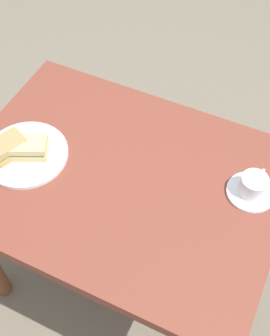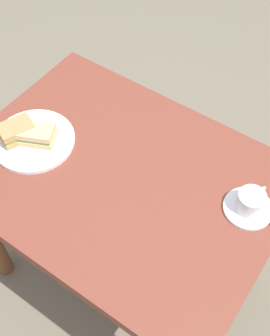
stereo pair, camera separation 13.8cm
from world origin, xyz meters
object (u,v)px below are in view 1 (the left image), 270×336
Objects in this scene: sandwich_front at (25,148)px; sandwich_back at (8,147)px; sandwich_plate at (26,154)px; coffee_cup at (254,184)px; coffee_saucer at (251,192)px; dining_table at (121,197)px.

sandwich_back is (-0.05, -0.02, 0.00)m from sandwich_front.
sandwich_plate is 0.06m from sandwich_back.
coffee_cup reaches higher than sandwich_plate.
sandwich_back is 0.78m from coffee_saucer.
sandwich_front is 0.05m from sandwich_back.
sandwich_back is at bearing -155.79° from sandwich_front.
coffee_cup is at bearing 14.46° from sandwich_back.
coffee_cup is (0.71, 0.17, 0.04)m from sandwich_plate.
sandwich_plate is (-0.32, -0.06, 0.13)m from dining_table.
sandwich_back reaches higher than sandwich_plate.
sandwich_back is 0.78m from coffee_cup.
sandwich_plate is 0.03m from sandwich_front.
sandwich_front reaches higher than dining_table.
sandwich_plate is 1.83× the size of coffee_saucer.
sandwich_front is at bearing -169.96° from dining_table.
coffee_cup reaches higher than sandwich_front.
sandwich_plate is at bearing -150.07° from sandwich_front.
dining_table is 0.43m from coffee_saucer.
dining_table is at bearing -163.58° from coffee_saucer.
coffee_saucer is at bearing 13.61° from sandwich_front.
coffee_cup is at bearing 77.47° from coffee_saucer.
sandwich_back is at bearing -165.66° from coffee_saucer.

